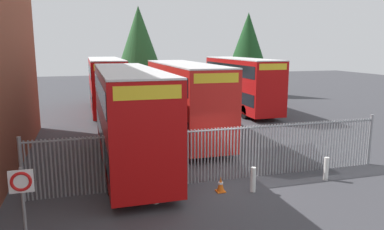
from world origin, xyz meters
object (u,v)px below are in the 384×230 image
Objects in this scene: double_decker_bus_behind_fence_right at (241,82)px; traffic_cone_by_gate at (221,184)px; bollard_center_front at (253,180)px; traffic_cone_mid_forecourt at (131,192)px; speed_limit_sign_post at (22,192)px; double_decker_bus_behind_fence_left at (185,97)px; bollard_near_left at (156,190)px; double_decker_bus_far_back at (106,83)px; bollard_near_right at (326,169)px; double_decker_bus_near_gate at (129,113)px.

traffic_cone_by_gate is (-7.89, -16.14, -2.13)m from double_decker_bus_behind_fence_right.
traffic_cone_mid_forecourt is at bearing 173.43° from bollard_center_front.
bollard_center_front is at bearing -15.74° from traffic_cone_by_gate.
speed_limit_sign_post is at bearing -163.16° from bollard_center_front.
double_decker_bus_behind_fence_left is 13.40m from speed_limit_sign_post.
bollard_near_left is 3.71m from bollard_center_front.
double_decker_bus_far_back is 20.33m from bollard_near_right.
bollard_near_left is 1.00× the size of bollard_center_front.
traffic_cone_mid_forecourt is at bearing 178.51° from bollard_near_right.
double_decker_bus_far_back reaches higher than bollard_center_front.
double_decker_bus_near_gate is at bearing 150.13° from bollard_near_right.
bollard_near_right is at bearing 5.22° from bollard_center_front.
traffic_cone_by_gate is (-1.18, 0.33, -0.19)m from bollard_center_front.
double_decker_bus_behind_fence_left is 18.32× the size of traffic_cone_by_gate.
double_decker_bus_near_gate and double_decker_bus_behind_fence_right have the same top height.
double_decker_bus_behind_fence_left is 9.78m from bollard_near_left.
double_decker_bus_far_back is 11.38× the size of bollard_near_left.
double_decker_bus_behind_fence_right is 1.00× the size of double_decker_bus_far_back.
bollard_near_left is (-3.49, -8.93, -1.95)m from double_decker_bus_behind_fence_left.
bollard_near_right is (3.42, 0.31, 0.00)m from bollard_center_front.
double_decker_bus_behind_fence_left is 18.32× the size of traffic_cone_mid_forecourt.
speed_limit_sign_post reaches higher than traffic_cone_mid_forecourt.
traffic_cone_by_gate is 0.25× the size of speed_limit_sign_post.
bollard_near_left is 4.65m from speed_limit_sign_post.
double_decker_bus_far_back is 4.50× the size of speed_limit_sign_post.
bollard_near_left reaches higher than traffic_cone_mid_forecourt.
double_decker_bus_near_gate reaches higher than bollard_center_front.
double_decker_bus_near_gate is at bearing -132.16° from double_decker_bus_behind_fence_right.
double_decker_bus_near_gate is 1.00× the size of double_decker_bus_behind_fence_right.
bollard_near_left is (0.33, -4.62, -1.95)m from double_decker_bus_near_gate.
double_decker_bus_behind_fence_left is 1.00× the size of double_decker_bus_far_back.
double_decker_bus_behind_fence_left is 9.54m from bollard_near_right.
double_decker_bus_far_back is at bearing 102.41° from bollard_center_front.
speed_limit_sign_post is at bearing -98.95° from double_decker_bus_far_back.
bollard_near_left is (-10.43, -16.50, -1.95)m from double_decker_bus_behind_fence_right.
double_decker_bus_far_back is at bearing 111.36° from double_decker_bus_behind_fence_left.
traffic_cone_by_gate is at bearing -56.14° from double_decker_bus_near_gate.
double_decker_bus_far_back is at bearing 112.10° from bollard_near_right.
speed_limit_sign_post is (-6.38, -2.62, 1.49)m from traffic_cone_by_gate.
double_decker_bus_near_gate is at bearing 131.29° from bollard_center_front.
double_decker_bus_behind_fence_right is at bearing 47.46° from double_decker_bus_behind_fence_left.
double_decker_bus_near_gate is 5.76m from double_decker_bus_behind_fence_left.
double_decker_bus_near_gate is 11.38× the size of bollard_near_left.
double_decker_bus_behind_fence_left is 4.50× the size of speed_limit_sign_post.
double_decker_bus_far_back reaches higher than bollard_near_left.
bollard_near_left is 1.61× the size of traffic_cone_mid_forecourt.
bollard_center_front reaches higher than traffic_cone_by_gate.
double_decker_bus_far_back is (-0.16, 14.46, 0.00)m from double_decker_bus_near_gate.
traffic_cone_by_gate is at bearing -80.85° from double_decker_bus_far_back.
bollard_center_front is at bearing -77.59° from double_decker_bus_far_back.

